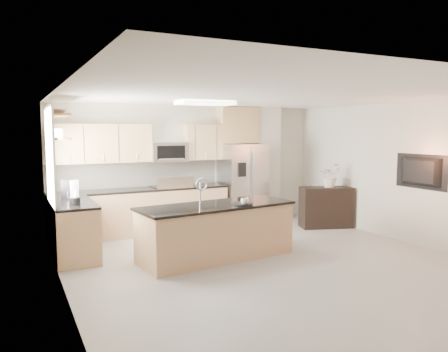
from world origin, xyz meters
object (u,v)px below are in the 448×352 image
platter (242,204)px  cup (245,201)px  island (216,231)px  bowl (56,111)px  coffee_maker (68,190)px  flower_vase (330,169)px  kettle (76,196)px  television (418,172)px  credenza (326,207)px  range (171,208)px  microwave (168,152)px  refrigerator (242,184)px  blender (75,194)px

platter → cup: bearing=-31.8°
island → bowl: 3.24m
coffee_maker → flower_vase: flower_vase is taller
kettle → coffee_maker: size_ratio=0.76×
platter → television: bearing=-13.3°
kettle → coffee_maker: (-0.07, 0.45, 0.05)m
credenza → kettle: (-5.12, -0.02, 0.60)m
island → bowl: size_ratio=6.39×
credenza → bowl: size_ratio=2.62×
cup → coffee_maker: size_ratio=0.39×
coffee_maker → range: bearing=19.5°
credenza → flower_vase: flower_vase is taller
island → coffee_maker: 2.63m
microwave → flower_vase: size_ratio=0.99×
range → island: bearing=-89.9°
microwave → bowl: 2.59m
range → island: island is taller
island → microwave: bearing=83.8°
television → refrigerator: bearing=31.0°
refrigerator → blender: refrigerator is taller
microwave → credenza: size_ratio=0.70×
microwave → blender: size_ratio=1.95×
blender → kettle: size_ratio=1.55×
credenza → cup: bearing=-136.8°
platter → kettle: bearing=153.7°
refrigerator → island: (-1.66, -2.14, -0.44)m
television → bowl: bearing=69.0°
blender → range: bearing=34.2°
credenza → cup: (-2.69, -1.23, 0.51)m
coffee_maker → television: television is taller
range → kettle: 2.42m
island → flower_vase: 3.39m
cup → bowl: bowl is taller
range → refrigerator: bearing=-1.6°
range → bowl: bowl is taller
cup → credenza: bearing=24.6°
kettle → bowl: bearing=128.8°
bowl → flower_vase: bowl is taller
island → flower_vase: size_ratio=3.46×
microwave → flower_vase: (3.15, -1.34, -0.38)m
cup → coffee_maker: (-2.50, 1.66, 0.14)m
refrigerator → coffee_maker: size_ratio=5.39×
island → credenza: 3.25m
island → television: size_ratio=2.46×
refrigerator → flower_vase: 1.92m
bowl → credenza: bearing=-2.8°
cup → kettle: (-2.43, 1.21, 0.09)m
credenza → flower_vase: size_ratio=1.41×
blender → television: 5.85m
range → kettle: bearing=-149.5°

